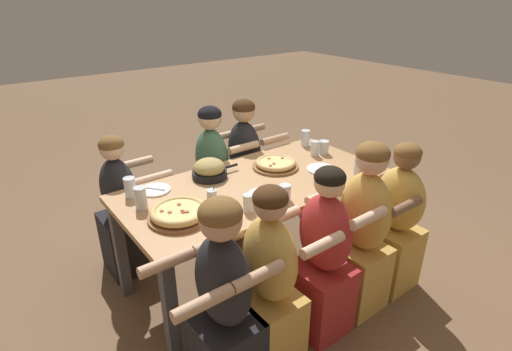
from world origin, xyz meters
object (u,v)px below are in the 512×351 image
at_px(diner_near_center, 322,262).
at_px(drinking_glass_e, 358,167).
at_px(drinking_glass_h, 305,139).
at_px(diner_near_midright, 362,236).
at_px(drinking_glass_g, 315,149).
at_px(diner_near_midleft, 268,289).
at_px(diner_far_midright, 245,170).
at_px(drinking_glass_a, 324,148).
at_px(drinking_glass_b, 141,198).
at_px(cocktail_glass_blue, 212,197).
at_px(diner_near_left, 224,309).
at_px(empty_plate_a, 321,169).
at_px(diner_far_left, 123,213).
at_px(empty_plate_c, 155,190).
at_px(drinking_glass_f, 130,189).
at_px(skillet_bowl, 210,170).
at_px(drinking_glass_i, 248,204).
at_px(diner_far_center, 213,180).
at_px(pizza_board_main, 275,164).
at_px(drinking_glass_c, 285,194).
at_px(pizza_board_second, 179,213).
at_px(drinking_glass_d, 278,199).
at_px(diner_near_right, 395,224).
at_px(empty_plate_b, 262,194).

bearing_deg(diner_near_center, drinking_glass_e, -63.83).
xyz_separation_m(drinking_glass_h, diner_near_midright, (-0.42, -0.99, -0.29)).
relative_size(drinking_glass_g, diner_near_midleft, 0.11).
bearing_deg(diner_far_midright, drinking_glass_e, 16.59).
bearing_deg(drinking_glass_h, diner_far_midright, 138.04).
distance_m(drinking_glass_a, diner_near_center, 1.13).
relative_size(drinking_glass_b, diner_near_midleft, 0.12).
relative_size(cocktail_glass_blue, drinking_glass_e, 0.91).
height_order(drinking_glass_h, diner_near_left, diner_near_left).
bearing_deg(empty_plate_a, diner_far_left, 147.58).
bearing_deg(empty_plate_c, diner_far_midright, 20.33).
distance_m(drinking_glass_f, diner_near_center, 1.29).
bearing_deg(diner_far_left, empty_plate_c, 19.04).
bearing_deg(drinking_glass_a, skillet_bowl, 170.27).
bearing_deg(diner_far_midright, drinking_glass_i, -34.53).
relative_size(empty_plate_a, diner_far_left, 0.20).
distance_m(drinking_glass_b, diner_far_center, 1.04).
distance_m(pizza_board_main, drinking_glass_c, 0.52).
distance_m(drinking_glass_b, drinking_glass_c, 0.89).
relative_size(pizza_board_second, drinking_glass_c, 3.45).
bearing_deg(diner_far_left, drinking_glass_d, 31.29).
height_order(drinking_glass_a, diner_near_midright, diner_near_midright).
bearing_deg(diner_near_midleft, drinking_glass_d, -45.80).
distance_m(drinking_glass_d, diner_near_midleft, 0.55).
bearing_deg(diner_far_left, cocktail_glass_blue, 24.84).
bearing_deg(drinking_glass_g, diner_near_midright, -112.42).
xyz_separation_m(pizza_board_main, drinking_glass_g, (0.41, -0.00, 0.03)).
distance_m(empty_plate_c, diner_far_midright, 1.09).
distance_m(drinking_glass_a, diner_far_center, 0.97).
height_order(drinking_glass_d, diner_far_center, diner_far_center).
height_order(drinking_glass_c, drinking_glass_f, drinking_glass_f).
relative_size(empty_plate_c, drinking_glass_g, 1.66).
distance_m(drinking_glass_d, diner_near_midright, 0.63).
height_order(drinking_glass_h, diner_far_center, diner_far_center).
bearing_deg(drinking_glass_d, empty_plate_a, 20.92).
relative_size(drinking_glass_d, drinking_glass_e, 1.10).
bearing_deg(diner_near_left, diner_near_center, -90.00).
relative_size(drinking_glass_a, diner_near_midleft, 0.09).
relative_size(drinking_glass_g, diner_near_center, 0.11).
distance_m(drinking_glass_c, diner_far_midright, 1.11).
xyz_separation_m(cocktail_glass_blue, drinking_glass_c, (0.39, -0.25, 0.01)).
height_order(pizza_board_main, drinking_glass_i, drinking_glass_i).
xyz_separation_m(drinking_glass_d, drinking_glass_g, (0.79, 0.48, -0.01)).
distance_m(drinking_glass_b, diner_near_right, 1.74).
distance_m(drinking_glass_g, diner_near_left, 1.62).
height_order(empty_plate_c, drinking_glass_c, drinking_glass_c).
bearing_deg(pizza_board_main, drinking_glass_e, -47.27).
relative_size(drinking_glass_d, drinking_glass_h, 0.99).
distance_m(empty_plate_b, diner_far_midright, 1.00).
distance_m(drinking_glass_i, diner_far_left, 1.12).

